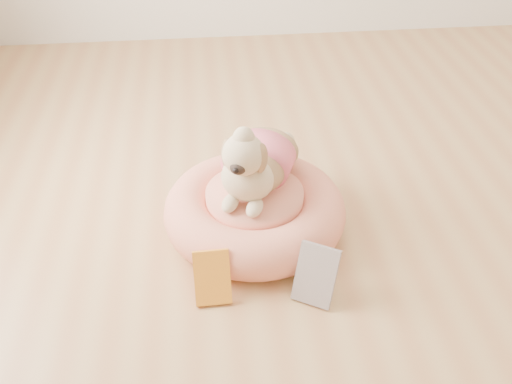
{
  "coord_description": "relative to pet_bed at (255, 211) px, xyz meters",
  "views": [
    {
      "loc": [
        -0.63,
        -1.6,
        1.51
      ],
      "look_at": [
        -0.44,
        0.12,
        0.22
      ],
      "focal_mm": 40.0,
      "sensor_mm": 36.0,
      "label": 1
    }
  ],
  "objects": [
    {
      "name": "book_white",
      "position": [
        0.17,
        -0.39,
        0.01
      ],
      "size": [
        0.18,
        0.17,
        0.21
      ],
      "primitive_type": "cube",
      "rotation": [
        -0.43,
        0.0,
        -0.53
      ],
      "color": "white",
      "rests_on": "floor"
    },
    {
      "name": "book_yellow",
      "position": [
        -0.19,
        -0.35,
        -0.0
      ],
      "size": [
        0.13,
        0.12,
        0.18
      ],
      "primitive_type": "cube",
      "rotation": [
        -0.53,
        0.0,
        0.03
      ],
      "color": "yellow",
      "rests_on": "floor"
    },
    {
      "name": "pet_bed",
      "position": [
        0.0,
        0.0,
        0.0
      ],
      "size": [
        0.72,
        0.72,
        0.19
      ],
      "color": "#E36E58",
      "rests_on": "floor"
    },
    {
      "name": "floor",
      "position": [
        0.44,
        -0.17,
        -0.09
      ],
      "size": [
        4.5,
        4.5,
        0.0
      ],
      "primitive_type": "plane",
      "color": "#B97D4D",
      "rests_on": "ground"
    },
    {
      "name": "dog",
      "position": [
        0.0,
        0.03,
        0.27
      ],
      "size": [
        0.49,
        0.56,
        0.35
      ],
      "primitive_type": null,
      "rotation": [
        0.0,
        0.0,
        -0.4
      ],
      "color": "brown",
      "rests_on": "pet_bed"
    }
  ]
}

